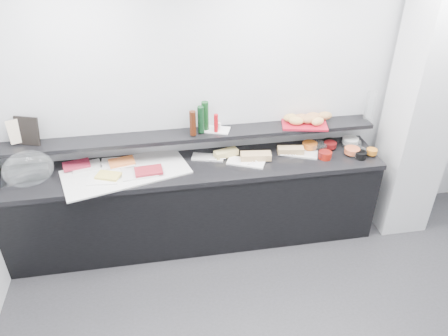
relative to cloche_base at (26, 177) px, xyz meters
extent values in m
cube|color=silver|center=(2.22, 0.27, 0.43)|extent=(5.00, 0.02, 2.70)
plane|color=white|center=(2.22, -1.73, 1.78)|extent=(5.00, 5.00, 0.00)
cube|color=silver|center=(3.72, -0.08, 0.43)|extent=(0.50, 0.50, 2.70)
cube|color=black|center=(1.52, -0.03, -0.50)|extent=(3.60, 0.60, 0.85)
cube|color=black|center=(1.52, -0.03, -0.05)|extent=(3.62, 0.62, 0.05)
cube|color=black|center=(1.52, 0.15, 0.21)|extent=(3.60, 0.25, 0.04)
cube|color=silver|center=(0.00, 0.00, 0.00)|extent=(0.45, 0.35, 0.04)
ellipsoid|color=white|center=(0.05, -0.04, 0.11)|extent=(0.50, 0.40, 0.34)
cube|color=silver|center=(0.89, -0.05, -0.01)|extent=(1.23, 0.81, 0.01)
cube|color=silver|center=(0.52, 0.09, 0.00)|extent=(0.30, 0.23, 0.01)
cube|color=maroon|center=(0.43, 0.10, 0.02)|extent=(0.27, 0.21, 0.02)
cube|color=white|center=(0.81, 0.09, 0.00)|extent=(0.32, 0.22, 0.01)
cube|color=orange|center=(0.85, 0.09, 0.02)|extent=(0.26, 0.19, 0.02)
cube|color=white|center=(0.69, -0.16, 0.00)|extent=(0.29, 0.21, 0.01)
cube|color=#EAD25B|center=(0.74, -0.14, 0.02)|extent=(0.24, 0.20, 0.02)
cube|color=silver|center=(1.02, -0.10, 0.00)|extent=(0.34, 0.24, 0.01)
cube|color=maroon|center=(1.10, -0.12, 0.02)|extent=(0.26, 0.18, 0.02)
cube|color=silver|center=(1.67, 0.08, -0.01)|extent=(0.33, 0.21, 0.01)
cube|color=#D0BB6D|center=(1.85, 0.07, 0.02)|extent=(0.25, 0.15, 0.06)
cylinder|color=silver|center=(1.75, 0.01, 0.00)|extent=(0.16, 0.01, 0.01)
cube|color=white|center=(2.02, -0.07, -0.01)|extent=(0.38, 0.29, 0.01)
cube|color=tan|center=(2.12, -0.03, 0.02)|extent=(0.30, 0.15, 0.06)
cylinder|color=silver|center=(2.08, -0.10, 0.00)|extent=(0.15, 0.07, 0.01)
cube|color=silver|center=(2.56, 0.01, -0.01)|extent=(0.41, 0.29, 0.01)
cube|color=tan|center=(2.48, 0.02, 0.02)|extent=(0.27, 0.14, 0.06)
cylinder|color=silver|center=(2.44, -0.03, 0.00)|extent=(0.16, 0.04, 0.01)
cylinder|color=silver|center=(2.78, 0.06, 0.02)|extent=(0.20, 0.20, 0.07)
cylinder|color=#C55D1A|center=(2.70, 0.08, 0.03)|extent=(0.15, 0.15, 0.05)
cylinder|color=black|center=(2.92, 0.09, 0.02)|extent=(0.15, 0.15, 0.07)
cylinder|color=#570C0D|center=(2.91, 0.06, 0.03)|extent=(0.13, 0.13, 0.05)
cylinder|color=white|center=(3.13, 0.05, 0.02)|extent=(0.19, 0.19, 0.07)
cylinder|color=white|center=(3.14, 0.11, 0.03)|extent=(0.21, 0.21, 0.05)
cylinder|color=maroon|center=(2.79, -0.11, 0.02)|extent=(0.16, 0.16, 0.07)
cylinder|color=#60100D|center=(2.78, -0.11, 0.03)|extent=(0.14, 0.14, 0.05)
cylinder|color=white|center=(3.13, -0.12, 0.02)|extent=(0.19, 0.19, 0.07)
cylinder|color=#D15C33|center=(3.08, -0.09, 0.03)|extent=(0.15, 0.15, 0.05)
cylinder|color=black|center=(3.13, -0.17, 0.02)|extent=(0.14, 0.14, 0.07)
cylinder|color=#C66F1B|center=(3.26, -0.14, 0.03)|extent=(0.13, 0.13, 0.05)
cube|color=black|center=(0.05, 0.20, 0.36)|extent=(0.24, 0.14, 0.26)
cube|color=beige|center=(-0.02, 0.21, 0.36)|extent=(0.18, 0.11, 0.22)
cube|color=white|center=(1.77, 0.17, 0.24)|extent=(0.28, 0.23, 0.01)
cylinder|color=#0D3217|center=(1.62, 0.14, 0.37)|extent=(0.06, 0.06, 0.26)
cylinder|color=#3C180B|center=(1.54, 0.10, 0.36)|extent=(0.06, 0.06, 0.24)
cylinder|color=#103C17|center=(1.67, 0.19, 0.38)|extent=(0.09, 0.09, 0.28)
cylinder|color=#B80D14|center=(1.76, 0.12, 0.33)|extent=(0.04, 0.04, 0.18)
cylinder|color=white|center=(1.80, 0.16, 0.28)|extent=(0.04, 0.04, 0.07)
cylinder|color=white|center=(1.77, 0.18, 0.28)|extent=(0.03, 0.03, 0.07)
cube|color=#AC1226|center=(2.64, 0.16, 0.24)|extent=(0.49, 0.39, 0.02)
ellipsoid|color=#BB8E47|center=(2.51, 0.20, 0.29)|extent=(0.16, 0.11, 0.08)
ellipsoid|color=#AE7B42|center=(2.86, 0.18, 0.29)|extent=(0.16, 0.10, 0.08)
ellipsoid|color=tan|center=(2.55, 0.12, 0.29)|extent=(0.17, 0.14, 0.08)
ellipsoid|color=tan|center=(2.75, 0.07, 0.29)|extent=(0.16, 0.13, 0.08)
ellipsoid|color=#AB7041|center=(2.68, 0.13, 0.29)|extent=(0.16, 0.11, 0.08)
ellipsoid|color=#AD6E42|center=(2.62, 0.18, 0.29)|extent=(0.15, 0.10, 0.08)
ellipsoid|color=#B37344|center=(2.75, 0.19, 0.29)|extent=(0.18, 0.13, 0.08)
cylinder|color=white|center=(3.31, 0.14, 0.38)|extent=(0.12, 0.12, 0.30)
camera|label=1|loc=(1.21, -3.53, 2.18)|focal=35.00mm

